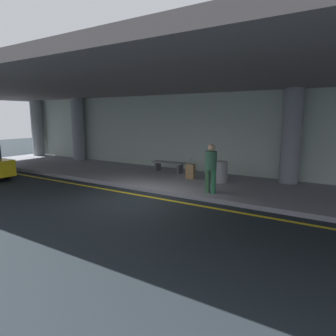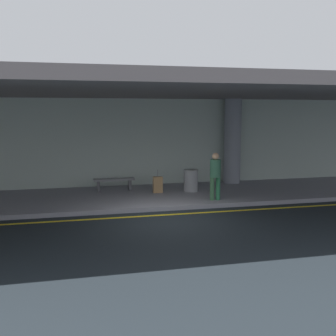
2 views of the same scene
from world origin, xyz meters
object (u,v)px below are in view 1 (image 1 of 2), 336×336
support_column_left_mid (78,129)px  support_column_center (291,136)px  suitcase_upright_primary (191,171)px  bench_metal (169,165)px  traveler_with_luggage (211,165)px  support_column_far_left (37,128)px  trash_bin_steel (220,172)px

support_column_left_mid → support_column_center: bearing=0.0°
support_column_left_mid → suitcase_upright_primary: support_column_left_mid is taller
support_column_center → bench_metal: 5.46m
traveler_with_luggage → support_column_left_mid: bearing=49.5°
support_column_far_left → support_column_left_mid: bearing=0.0°
support_column_left_mid → suitcase_upright_primary: (8.37, -1.42, -1.51)m
bench_metal → trash_bin_steel: size_ratio=1.88×
support_column_far_left → trash_bin_steel: support_column_far_left is taller
support_column_far_left → support_column_center: bearing=0.0°
bench_metal → support_column_center: bearing=6.6°
trash_bin_steel → support_column_far_left: bearing=174.1°
support_column_far_left → trash_bin_steel: (13.71, -1.42, -1.40)m
support_column_center → trash_bin_steel: support_column_center is taller
suitcase_upright_primary → support_column_left_mid: bearing=146.4°
bench_metal → trash_bin_steel: trash_bin_steel is taller
support_column_center → trash_bin_steel: (-2.29, -1.42, -1.40)m
support_column_left_mid → bench_metal: (6.78, -0.60, -1.47)m
support_column_far_left → suitcase_upright_primary: (12.37, -1.42, -1.51)m
support_column_far_left → support_column_left_mid: 4.00m
support_column_far_left → trash_bin_steel: 13.85m
support_column_far_left → support_column_center: size_ratio=1.00×
support_column_left_mid → suitcase_upright_primary: bearing=-9.6°
support_column_center → suitcase_upright_primary: 4.18m
support_column_center → traveler_with_luggage: bearing=-121.2°
traveler_with_luggage → trash_bin_steel: size_ratio=1.98×
support_column_far_left → traveler_with_luggage: (14.07, -3.17, -0.86)m
support_column_left_mid → traveler_with_luggage: bearing=-17.5°
support_column_left_mid → bench_metal: bearing=-5.1°
support_column_left_mid → support_column_center: 12.00m
support_column_far_left → support_column_left_mid: (4.00, 0.00, 0.00)m
support_column_left_mid → support_column_far_left: bearing=180.0°
support_column_far_left → traveler_with_luggage: size_ratio=2.17×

